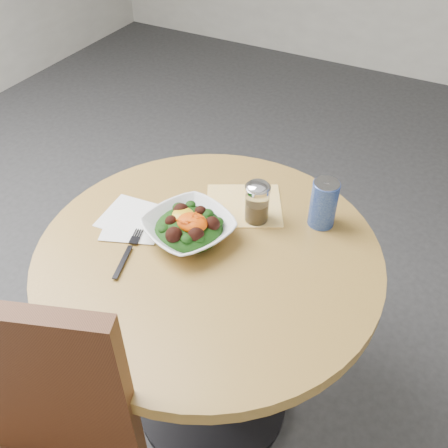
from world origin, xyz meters
name	(u,v)px	position (x,y,z in m)	size (l,w,h in m)	color
ground	(213,400)	(0.00, 0.00, 0.00)	(6.00, 6.00, 0.00)	#2D2C2F
table	(210,300)	(0.00, 0.00, 0.55)	(0.90, 0.90, 0.75)	black
cloth_napkin	(244,205)	(0.00, 0.21, 0.75)	(0.21, 0.19, 0.00)	#FFA90D
paper_napkins	(132,220)	(-0.24, 0.00, 0.75)	(0.21, 0.21, 0.00)	white
salad_bowl	(189,228)	(-0.07, 0.02, 0.78)	(0.29, 0.29, 0.08)	white
fork	(129,251)	(-0.18, -0.10, 0.76)	(0.07, 0.18, 0.00)	black
spice_shaker	(257,202)	(0.06, 0.17, 0.81)	(0.07, 0.07, 0.12)	silver
beverage_can	(324,203)	(0.22, 0.24, 0.82)	(0.07, 0.07, 0.14)	navy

